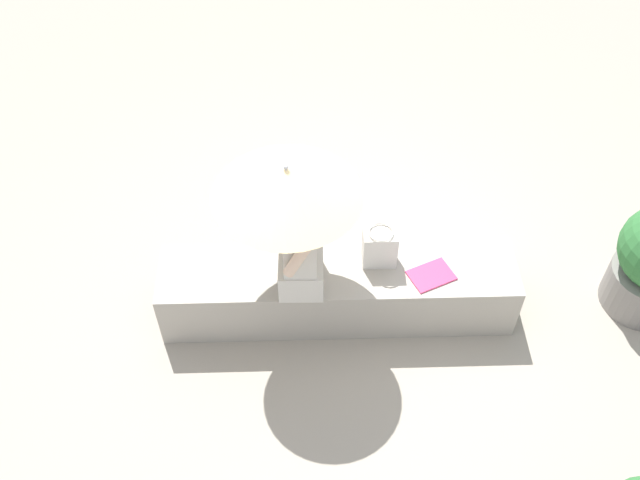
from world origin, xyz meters
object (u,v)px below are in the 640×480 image
at_px(magazine, 431,275).
at_px(person_seated, 300,242).
at_px(handbag_black, 380,247).
at_px(parasol, 287,182).

bearing_deg(magazine, person_seated, -22.20).
bearing_deg(handbag_black, person_seated, 17.48).
relative_size(parasol, magazine, 3.52).
height_order(person_seated, handbag_black, person_seated).
xyz_separation_m(person_seated, handbag_black, (-0.51, -0.16, -0.25)).
relative_size(parasol, handbag_black, 3.39).
xyz_separation_m(parasol, handbag_black, (-0.58, -0.13, -0.71)).
bearing_deg(person_seated, magazine, -178.41).
relative_size(person_seated, magazine, 3.21).
bearing_deg(magazine, handbag_black, -46.28).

